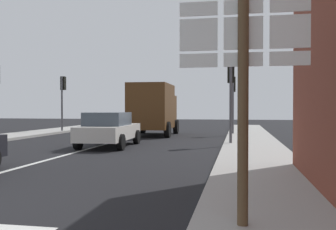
# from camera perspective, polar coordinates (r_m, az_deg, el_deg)

# --- Properties ---
(ground_plane) EXTENTS (80.00, 80.00, 0.00)m
(ground_plane) POSITION_cam_1_polar(r_m,az_deg,el_deg) (15.94, -11.46, -4.91)
(ground_plane) COLOR black
(sidewalk_right) EXTENTS (2.46, 44.00, 0.14)m
(sidewalk_right) POSITION_cam_1_polar(r_m,az_deg,el_deg) (12.81, 13.23, -6.07)
(sidewalk_right) COLOR #9E9B96
(sidewalk_right) RESTS_ON ground
(lane_centre_stripe) EXTENTS (0.16, 12.00, 0.01)m
(lane_centre_stripe) POSITION_cam_1_polar(r_m,az_deg,el_deg) (12.35, -18.48, -6.66)
(lane_centre_stripe) COLOR silver
(lane_centre_stripe) RESTS_ON ground
(sedan_far) EXTENTS (2.10, 4.26, 1.47)m
(sedan_far) POSITION_cam_1_polar(r_m,az_deg,el_deg) (16.33, -8.86, -2.08)
(sedan_far) COLOR beige
(sedan_far) RESTS_ON ground
(delivery_truck) EXTENTS (2.58, 5.05, 3.05)m
(delivery_truck) POSITION_cam_1_polar(r_m,az_deg,el_deg) (22.71, -2.21, 1.05)
(delivery_truck) COLOR #4C2D14
(delivery_truck) RESTS_ON ground
(route_sign_post) EXTENTS (1.66, 0.14, 3.20)m
(route_sign_post) POSITION_cam_1_polar(r_m,az_deg,el_deg) (4.99, 11.23, 5.08)
(route_sign_post) COLOR brown
(route_sign_post) RESTS_ON ground
(traffic_light_far_right) EXTENTS (0.30, 0.49, 3.52)m
(traffic_light_far_right) POSITION_cam_1_polar(r_m,az_deg,el_deg) (23.00, 9.75, 3.42)
(traffic_light_far_right) COLOR #47474C
(traffic_light_far_right) RESTS_ON ground
(traffic_light_far_left) EXTENTS (0.30, 0.49, 3.76)m
(traffic_light_far_left) POSITION_cam_1_polar(r_m,az_deg,el_deg) (26.32, -15.55, 3.48)
(traffic_light_far_left) COLOR #47474C
(traffic_light_far_left) RESTS_ON ground
(traffic_light_near_right) EXTENTS (0.30, 0.49, 3.65)m
(traffic_light_near_right) POSITION_cam_1_polar(r_m,az_deg,el_deg) (16.78, 9.45, 4.64)
(traffic_light_near_right) COLOR #47474C
(traffic_light_near_right) RESTS_ON ground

